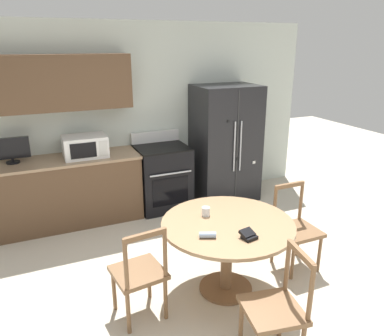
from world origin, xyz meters
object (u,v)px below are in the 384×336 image
(microwave, at_px, (85,146))
(dining_chair_near, at_px, (276,309))
(oven_range, at_px, (163,177))
(dining_chair_right, at_px, (296,229))
(candle_glass, at_px, (206,212))
(countertop_tv, at_px, (11,149))
(wallet, at_px, (248,235))
(dining_chair_left, at_px, (140,274))
(refrigerator, at_px, (225,143))

(microwave, bearing_deg, dining_chair_near, -73.39)
(oven_range, bearing_deg, dining_chair_right, -68.89)
(microwave, relative_size, candle_glass, 6.38)
(countertop_tv, relative_size, wallet, 2.92)
(dining_chair_near, xyz_separation_m, dining_chair_left, (-0.81, 0.84, 0.00))
(oven_range, bearing_deg, dining_chair_left, -114.31)
(microwave, xyz_separation_m, candle_glass, (0.83, -1.90, -0.27))
(dining_chair_right, xyz_separation_m, wallet, (-0.85, -0.40, 0.32))
(dining_chair_right, relative_size, candle_glass, 10.49)
(dining_chair_right, relative_size, wallet, 6.15)
(refrigerator, relative_size, dining_chair_left, 1.92)
(microwave, distance_m, dining_chair_right, 2.80)
(dining_chair_near, height_order, wallet, dining_chair_near)
(dining_chair_near, height_order, dining_chair_right, same)
(dining_chair_left, xyz_separation_m, candle_glass, (0.75, 0.25, 0.33))
(candle_glass, xyz_separation_m, wallet, (0.14, -0.54, -0.01))
(oven_range, xyz_separation_m, dining_chair_left, (-0.96, -2.13, -0.03))
(dining_chair_left, height_order, wallet, dining_chair_left)
(refrigerator, height_order, dining_chair_left, refrigerator)
(candle_glass, bearing_deg, countertop_tv, 130.67)
(dining_chair_near, relative_size, candle_glass, 10.49)
(countertop_tv, bearing_deg, dining_chair_right, -38.09)
(oven_range, distance_m, microwave, 1.19)
(candle_glass, bearing_deg, oven_range, 83.45)
(refrigerator, xyz_separation_m, wallet, (-1.07, -2.39, -0.11))
(dining_chair_right, bearing_deg, countertop_tv, -37.95)
(countertop_tv, bearing_deg, wallet, -53.83)
(dining_chair_left, height_order, candle_glass, dining_chair_left)
(oven_range, xyz_separation_m, microwave, (-1.04, 0.01, 0.57))
(microwave, height_order, dining_chair_near, microwave)
(wallet, bearing_deg, dining_chair_right, 25.25)
(dining_chair_near, distance_m, wallet, 0.64)
(countertop_tv, distance_m, dining_chair_left, 2.50)
(refrigerator, xyz_separation_m, candle_glass, (-1.22, -1.85, -0.10))
(refrigerator, xyz_separation_m, countertop_tv, (-2.91, 0.12, 0.21))
(oven_range, distance_m, dining_chair_right, 2.17)
(microwave, xyz_separation_m, dining_chair_right, (1.82, -2.03, -0.60))
(microwave, bearing_deg, countertop_tv, 174.96)
(oven_range, bearing_deg, wallet, -91.75)
(oven_range, xyz_separation_m, candle_glass, (-0.22, -1.88, 0.30))
(dining_chair_near, xyz_separation_m, wallet, (0.08, 0.55, 0.32))
(oven_range, distance_m, dining_chair_left, 2.34)
(oven_range, relative_size, wallet, 7.36)
(oven_range, xyz_separation_m, countertop_tv, (-1.91, 0.09, 0.61))
(countertop_tv, height_order, wallet, countertop_tv)
(microwave, xyz_separation_m, dining_chair_left, (0.08, -2.14, -0.60))
(oven_range, relative_size, microwave, 1.97)
(oven_range, bearing_deg, candle_glass, -96.55)
(countertop_tv, bearing_deg, refrigerator, -2.34)
(wallet, bearing_deg, candle_glass, 104.74)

